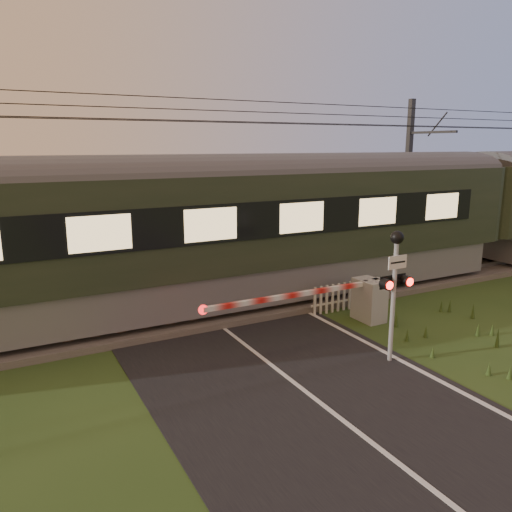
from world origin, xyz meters
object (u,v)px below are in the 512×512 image
train (471,208)px  catenary_mast (408,179)px  crossing_signal (395,273)px  picket_fence (347,296)px  boom_gate (363,299)px

train → catenary_mast: bearing=119.0°
train → crossing_signal: size_ratio=15.10×
catenary_mast → picket_fence: bearing=-146.7°
boom_gate → catenary_mast: bearing=38.3°
boom_gate → train: bearing=20.6°
train → boom_gate: bearing=-159.4°
boom_gate → crossing_signal: (-1.16, -2.38, 1.43)m
picket_fence → catenary_mast: catenary_mast is taller
catenary_mast → boom_gate: bearing=-141.7°
crossing_signal → boom_gate: bearing=64.1°
crossing_signal → train: bearing=30.8°
crossing_signal → catenary_mast: catenary_mast is taller
train → picket_fence: bearing=-165.8°
crossing_signal → catenary_mast: (7.66, 7.52, 1.38)m
boom_gate → catenary_mast: size_ratio=0.93×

